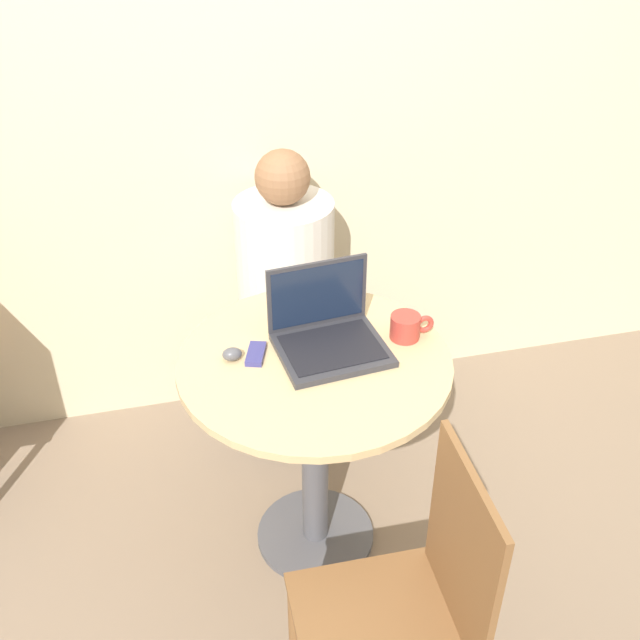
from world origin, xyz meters
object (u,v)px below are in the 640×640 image
(cell_phone, at_px, (256,354))
(chair_empty, at_px, (407,615))
(laptop, at_px, (328,333))
(person_seated, at_px, (286,311))

(cell_phone, height_order, chair_empty, chair_empty)
(cell_phone, bearing_deg, laptop, 0.58)
(laptop, height_order, cell_phone, laptop)
(laptop, xyz_separation_m, person_seated, (-0.00, 0.65, -0.34))
(laptop, xyz_separation_m, cell_phone, (-0.22, -0.00, -0.04))
(laptop, distance_m, chair_empty, 0.81)
(laptop, bearing_deg, chair_empty, -88.46)
(laptop, relative_size, person_seated, 0.29)
(chair_empty, bearing_deg, person_seated, 90.95)
(cell_phone, distance_m, person_seated, 0.76)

